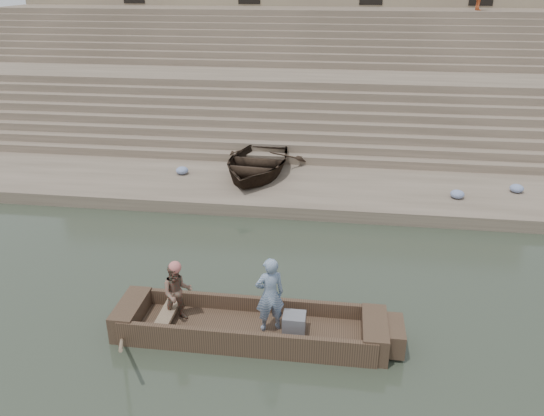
% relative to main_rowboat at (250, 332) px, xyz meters
% --- Properties ---
extents(ground, '(120.00, 120.00, 0.00)m').
position_rel_main_rowboat_xyz_m(ground, '(-2.08, -0.17, -0.11)').
color(ground, '#293225').
rests_on(ground, ground).
extents(lower_landing, '(32.00, 4.00, 0.40)m').
position_rel_main_rowboat_xyz_m(lower_landing, '(-2.08, 7.83, 0.09)').
color(lower_landing, gray).
rests_on(lower_landing, ground).
extents(mid_landing, '(32.00, 3.00, 2.80)m').
position_rel_main_rowboat_xyz_m(mid_landing, '(-2.08, 15.33, 1.29)').
color(mid_landing, gray).
rests_on(mid_landing, ground).
extents(upper_landing, '(32.00, 3.00, 5.20)m').
position_rel_main_rowboat_xyz_m(upper_landing, '(-2.08, 22.33, 2.49)').
color(upper_landing, gray).
rests_on(upper_landing, ground).
extents(ghat_steps, '(32.00, 11.00, 5.20)m').
position_rel_main_rowboat_xyz_m(ghat_steps, '(-2.08, 17.02, 1.69)').
color(ghat_steps, gray).
rests_on(ghat_steps, ground).
extents(main_rowboat, '(5.00, 1.30, 0.22)m').
position_rel_main_rowboat_xyz_m(main_rowboat, '(0.00, 0.00, 0.00)').
color(main_rowboat, brown).
rests_on(main_rowboat, ground).
extents(rowboat_trim, '(6.04, 2.63, 2.00)m').
position_rel_main_rowboat_xyz_m(rowboat_trim, '(0.21, -0.01, 0.20)').
color(rowboat_trim, brown).
rests_on(rowboat_trim, ground).
extents(standing_man, '(0.71, 0.60, 1.65)m').
position_rel_main_rowboat_xyz_m(standing_man, '(0.43, 0.03, 0.93)').
color(standing_man, navy).
rests_on(standing_man, main_rowboat).
extents(rowing_man, '(0.79, 0.72, 1.33)m').
position_rel_main_rowboat_xyz_m(rowing_man, '(-1.53, 0.09, 0.77)').
color(rowing_man, '#267457').
rests_on(rowing_man, main_rowboat).
extents(television, '(0.46, 0.42, 0.40)m').
position_rel_main_rowboat_xyz_m(television, '(0.92, 0.00, 0.31)').
color(television, slate).
rests_on(television, main_rowboat).
extents(beached_rowboat, '(3.53, 4.63, 0.90)m').
position_rel_main_rowboat_xyz_m(beached_rowboat, '(-1.25, 8.62, 0.74)').
color(beached_rowboat, '#2D2116').
rests_on(beached_rowboat, lower_landing).
extents(cloth_bundles, '(20.65, 1.43, 0.26)m').
position_rel_main_rowboat_xyz_m(cloth_bundles, '(-0.95, 7.80, 0.42)').
color(cloth_bundles, '#3F5999').
rests_on(cloth_bundles, lower_landing).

